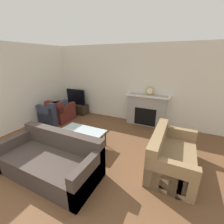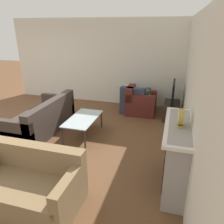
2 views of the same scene
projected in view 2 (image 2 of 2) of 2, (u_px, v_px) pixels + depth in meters
ground_plane at (8, 128)px, 5.62m from camera, size 20.00×20.00×0.00m
wall_back at (192, 90)px, 4.01m from camera, size 8.41×0.06×2.70m
wall_left at (116, 63)px, 7.01m from camera, size 0.06×7.30×2.70m
fireplace at (176, 154)px, 3.44m from camera, size 1.44×0.38×1.08m
tv_stand at (171, 110)px, 6.24m from camera, size 0.94×0.43×0.41m
tv at (173, 93)px, 6.05m from camera, size 0.88×0.06×0.63m
couch_sectional at (41, 120)px, 5.39m from camera, size 2.02×0.95×0.82m
couch_loveseat at (29, 186)px, 3.16m from camera, size 0.86×1.51×0.82m
armchair_by_window at (135, 102)px, 6.64m from camera, size 0.96×0.81×0.82m
armchair_accent at (140, 104)px, 6.45m from camera, size 0.70×0.85×0.82m
coffee_table at (83, 120)px, 5.10m from camera, size 1.17×0.61×0.45m
potted_plant at (146, 98)px, 6.64m from camera, size 0.38×0.38×0.68m
mantel_clock at (181, 117)px, 3.15m from camera, size 0.24×0.07×0.27m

